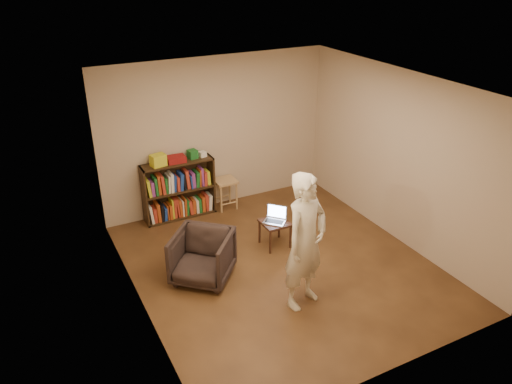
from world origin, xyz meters
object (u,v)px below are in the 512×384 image
side_table (275,226)px  person (306,242)px  stool (225,185)px  laptop (275,217)px  bookshelf (179,193)px  armchair (202,257)px

side_table → person: person is taller
stool → laptop: laptop is taller
bookshelf → person: bearing=-77.8°
side_table → armchair: bearing=-166.9°
armchair → laptop: size_ratio=1.93×
stool → laptop: size_ratio=1.34×
bookshelf → armchair: 1.89m
stool → armchair: armchair is taller
armchair → laptop: bearing=55.4°
bookshelf → armchair: bookshelf is taller
armchair → person: (0.95, -1.06, 0.55)m
armchair → stool: bearing=99.0°
stool → laptop: (0.17, -1.46, 0.04)m
bookshelf → side_table: (0.97, -1.55, -0.10)m
bookshelf → stool: bookshelf is taller
armchair → person: person is taller
person → bookshelf: bearing=83.5°
side_table → laptop: 0.13m
laptop → side_table: bearing=-82.2°
stool → person: 2.88m
stool → armchair: 2.12m
side_table → laptop: (0.02, 0.02, 0.13)m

